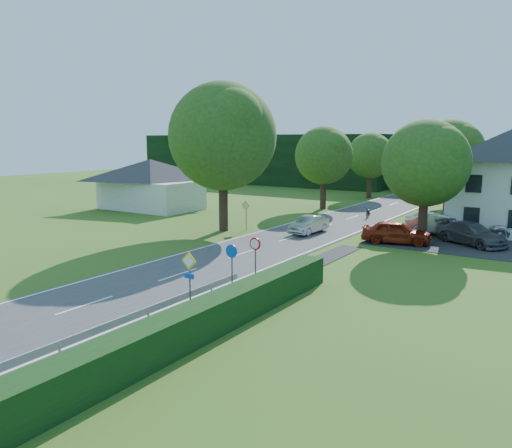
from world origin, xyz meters
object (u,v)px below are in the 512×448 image
Objects in this scene: parked_car_silver_a at (440,224)px; parasol at (466,219)px; streetlight at (426,177)px; moving_car at (309,225)px; parked_car_red at (396,232)px; parked_car_grey at (471,234)px; motorcycle at (368,212)px.

parked_car_silver_a is 3.49m from parasol.
parasol is at bearing 65.84° from streetlight.
parked_car_silver_a is at bearing 33.06° from moving_car.
parasol is (9.88, 8.12, 0.25)m from moving_car.
parked_car_red is 0.92× the size of parked_car_silver_a.
parasol is at bearing 44.74° from parked_car_grey.
motorcycle is at bearing 136.10° from streetlight.
parked_car_red is at bearing 2.62° from moving_car.
parked_car_grey is at bearing -148.33° from parked_car_silver_a.
parked_car_red is (6.84, -0.09, 0.14)m from moving_car.
parked_car_red reaches higher than motorcycle.
parked_car_silver_a reaches higher than parked_car_red.
moving_car reaches higher than motorcycle.
motorcycle is 9.04m from parked_car_silver_a.
streetlight is 3.96m from parked_car_silver_a.
parked_car_red is at bearing 150.31° from parked_car_grey.
moving_car is 2.07× the size of motorcycle.
parked_car_grey is at bearing -15.68° from streetlight.
motorcycle is (-6.73, 6.47, -3.91)m from streetlight.
parked_car_grey is 5.87m from parasol.
parasol reaches higher than parked_car_grey.
parked_car_red is 5.10m from parked_car_grey.
streetlight reaches higher than parked_car_red.
parked_car_silver_a is at bearing -46.74° from motorcycle.
streetlight reaches higher than motorcycle.
moving_car is 0.78× the size of parked_car_grey.
motorcycle is at bearing 168.73° from parasol.
motorcycle is at bearing 40.37° from parked_car_silver_a.
streetlight reaches higher than moving_car.
motorcycle is 0.95× the size of parasol.
parked_car_grey is (2.72, -2.47, -0.10)m from parked_car_silver_a.
streetlight is at bearing -28.65° from parked_car_red.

